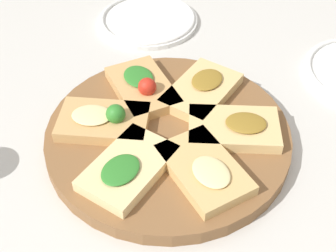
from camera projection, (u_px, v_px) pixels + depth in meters
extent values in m
plane|color=beige|center=(168.00, 141.00, 0.76)|extent=(3.00, 3.00, 0.00)
cylinder|color=brown|center=(168.00, 136.00, 0.75)|extent=(0.39, 0.39, 0.03)
cube|color=tan|center=(143.00, 88.00, 0.80)|extent=(0.15, 0.17, 0.02)
ellipsoid|color=#2D7A28|center=(138.00, 76.00, 0.80)|extent=(0.08, 0.08, 0.01)
sphere|color=red|center=(147.00, 87.00, 0.78)|extent=(0.03, 0.03, 0.03)
cube|color=tan|center=(103.00, 122.00, 0.74)|extent=(0.15, 0.10, 0.02)
ellipsoid|color=beige|center=(92.00, 115.00, 0.73)|extent=(0.07, 0.05, 0.01)
sphere|color=#2D7A28|center=(116.00, 114.00, 0.73)|extent=(0.03, 0.03, 0.03)
cube|color=#E5C689|center=(129.00, 168.00, 0.67)|extent=(0.14, 0.16, 0.02)
ellipsoid|color=#2D7A28|center=(120.00, 170.00, 0.65)|extent=(0.07, 0.08, 0.01)
cube|color=tan|center=(204.00, 169.00, 0.67)|extent=(0.16, 0.16, 0.02)
ellipsoid|color=beige|center=(211.00, 172.00, 0.65)|extent=(0.08, 0.08, 0.01)
cube|color=#DBB775|center=(234.00, 128.00, 0.73)|extent=(0.15, 0.10, 0.02)
ellipsoid|color=olive|center=(246.00, 123.00, 0.72)|extent=(0.07, 0.06, 0.01)
cube|color=#DBB775|center=(201.00, 91.00, 0.80)|extent=(0.14, 0.16, 0.02)
ellipsoid|color=olive|center=(207.00, 80.00, 0.80)|extent=(0.07, 0.08, 0.01)
cylinder|color=white|center=(148.00, 21.00, 1.01)|extent=(0.21, 0.21, 0.01)
torus|color=white|center=(148.00, 18.00, 1.01)|extent=(0.20, 0.20, 0.01)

